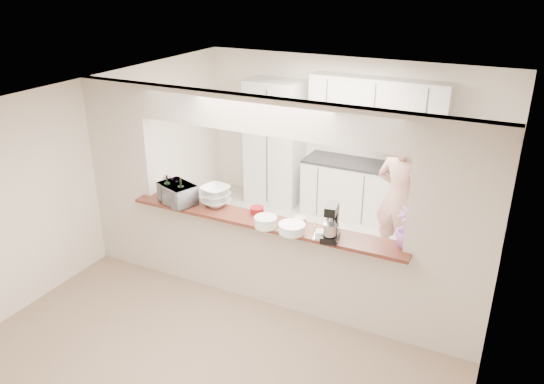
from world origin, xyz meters
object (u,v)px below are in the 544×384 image
Objects in this scene: refrigerator at (479,189)px; person at (399,199)px; stand_mixer at (331,223)px; toaster_oven at (177,194)px.

refrigerator is 1.34m from person.
toaster_oven is at bearing 178.95° from stand_mixer.
person reaches higher than refrigerator.
stand_mixer is 0.22× the size of person.
person reaches higher than toaster_oven.
person is (2.30, 1.75, -0.31)m from toaster_oven.
person is at bearing 57.06° from toaster_oven.
toaster_oven is 2.00m from stand_mixer.
person is (-0.90, -1.00, 0.06)m from refrigerator.
toaster_oven is 1.13× the size of stand_mixer.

